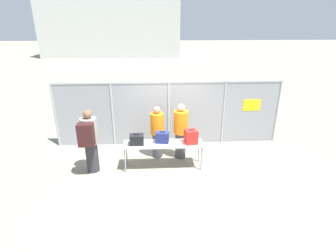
% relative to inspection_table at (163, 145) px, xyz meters
% --- Properties ---
extents(ground_plane, '(120.00, 120.00, 0.00)m').
position_rel_inspection_table_xyz_m(ground_plane, '(0.25, -0.08, -0.70)').
color(ground_plane, gray).
extents(fence_section, '(7.60, 0.07, 2.18)m').
position_rel_inspection_table_xyz_m(fence_section, '(0.27, 1.62, 0.45)').
color(fence_section, '#9EA0A5').
rests_on(fence_section, ground_plane).
extents(inspection_table, '(2.28, 0.61, 0.75)m').
position_rel_inspection_table_xyz_m(inspection_table, '(0.00, 0.00, 0.00)').
color(inspection_table, '#B2B2AD').
rests_on(inspection_table, ground_plane).
extents(suitcase_black, '(0.40, 0.30, 0.31)m').
position_rel_inspection_table_xyz_m(suitcase_black, '(-0.74, 0.00, 0.20)').
color(suitcase_black, black).
rests_on(suitcase_black, inspection_table).
extents(suitcase_navy, '(0.41, 0.31, 0.34)m').
position_rel_inspection_table_xyz_m(suitcase_navy, '(-0.02, 0.08, 0.21)').
color(suitcase_navy, navy).
rests_on(suitcase_navy, inspection_table).
extents(suitcase_red, '(0.38, 0.37, 0.42)m').
position_rel_inspection_table_xyz_m(suitcase_red, '(0.79, -0.01, 0.26)').
color(suitcase_red, red).
rests_on(suitcase_red, inspection_table).
extents(traveler_hooded, '(0.45, 0.70, 1.83)m').
position_rel_inspection_table_xyz_m(traveler_hooded, '(-2.01, -0.17, 0.31)').
color(traveler_hooded, '#2D2D33').
rests_on(traveler_hooded, ground_plane).
extents(security_worker_near, '(0.41, 0.41, 1.65)m').
position_rel_inspection_table_xyz_m(security_worker_near, '(-0.16, 0.66, 0.16)').
color(security_worker_near, '#4C4C51').
rests_on(security_worker_near, ground_plane).
extents(security_worker_far, '(0.43, 0.43, 1.75)m').
position_rel_inspection_table_xyz_m(security_worker_far, '(0.56, 0.57, 0.21)').
color(security_worker_far, '#4C4C51').
rests_on(security_worker_far, ground_plane).
extents(utility_trailer, '(4.44, 2.32, 0.72)m').
position_rel_inspection_table_xyz_m(utility_trailer, '(2.26, 4.11, -0.27)').
color(utility_trailer, '#4C6B47').
rests_on(utility_trailer, ground_plane).
extents(distant_hangar, '(16.56, 11.47, 7.78)m').
position_rel_inspection_table_xyz_m(distant_hangar, '(-5.28, 31.47, 3.19)').
color(distant_hangar, '#B2B7B2').
rests_on(distant_hangar, ground_plane).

